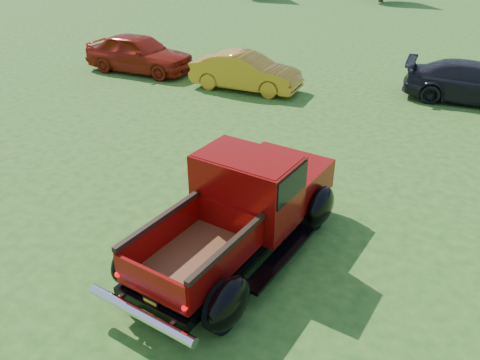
{
  "coord_description": "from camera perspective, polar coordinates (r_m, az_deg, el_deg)",
  "views": [
    {
      "loc": [
        2.77,
        -6.35,
        4.91
      ],
      "look_at": [
        -0.24,
        0.2,
        0.98
      ],
      "focal_mm": 35.0,
      "sensor_mm": 36.0,
      "label": 1
    }
  ],
  "objects": [
    {
      "name": "show_car_grey",
      "position": [
        16.53,
        26.73,
        10.52
      ],
      "size": [
        4.27,
        1.81,
        1.23
      ],
      "primitive_type": "imported",
      "rotation": [
        0.0,
        0.0,
        1.59
      ],
      "color": "black",
      "rests_on": "ground"
    },
    {
      "name": "show_car_red",
      "position": [
        18.54,
        -12.19,
        14.89
      ],
      "size": [
        4.19,
        1.73,
        1.42
      ],
      "primitive_type": "imported",
      "rotation": [
        0.0,
        0.0,
        1.56
      ],
      "color": "maroon",
      "rests_on": "ground"
    },
    {
      "name": "pickup_truck",
      "position": [
        7.85,
        0.88,
        -2.91
      ],
      "size": [
        2.7,
        4.78,
        1.7
      ],
      "rotation": [
        0.0,
        0.0,
        -0.14
      ],
      "color": "black",
      "rests_on": "ground"
    },
    {
      "name": "show_car_yellow",
      "position": [
        16.05,
        0.7,
        13.05
      ],
      "size": [
        3.72,
        1.32,
        1.22
      ],
      "primitive_type": "imported",
      "rotation": [
        0.0,
        0.0,
        1.58
      ],
      "color": "orange",
      "rests_on": "ground"
    },
    {
      "name": "ground",
      "position": [
        8.49,
        0.9,
        -6.73
      ],
      "size": [
        120.0,
        120.0,
        0.0
      ],
      "primitive_type": "plane",
      "color": "#285618",
      "rests_on": "ground"
    }
  ]
}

